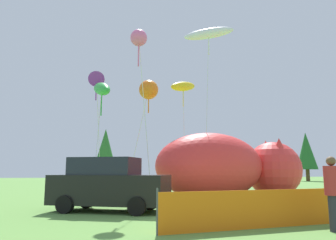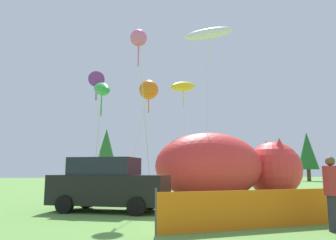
{
  "view_description": "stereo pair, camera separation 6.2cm",
  "coord_description": "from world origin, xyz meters",
  "px_view_note": "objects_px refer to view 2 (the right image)",
  "views": [
    {
      "loc": [
        -3.58,
        -11.7,
        1.54
      ],
      "look_at": [
        -0.68,
        4.34,
        4.04
      ],
      "focal_mm": 35.0,
      "sensor_mm": 36.0,
      "label": 1
    },
    {
      "loc": [
        -3.52,
        -11.71,
        1.54
      ],
      "look_at": [
        -0.68,
        4.34,
        4.04
      ],
      "focal_mm": 35.0,
      "sensor_mm": 36.0,
      "label": 2
    }
  ],
  "objects_px": {
    "kite_purple_delta": "(97,77)",
    "parked_car": "(109,185)",
    "inflatable_cat": "(228,169)",
    "kite_green_fish": "(102,89)",
    "spectator_in_blue_shirt": "(332,190)",
    "kite_yellow_hero": "(183,87)",
    "kite_pink_octopus": "(139,39)",
    "kite_orange_flower": "(149,90)",
    "kite_white_ghost": "(209,34)"
  },
  "relations": [
    {
      "from": "inflatable_cat",
      "to": "kite_purple_delta",
      "type": "relative_size",
      "value": 1.27
    },
    {
      "from": "kite_pink_octopus",
      "to": "spectator_in_blue_shirt",
      "type": "bearing_deg",
      "value": -52.59
    },
    {
      "from": "inflatable_cat",
      "to": "parked_car",
      "type": "bearing_deg",
      "value": -158.37
    },
    {
      "from": "parked_car",
      "to": "inflatable_cat",
      "type": "bearing_deg",
      "value": 56.08
    },
    {
      "from": "kite_white_ghost",
      "to": "kite_pink_octopus",
      "type": "distance_m",
      "value": 6.28
    },
    {
      "from": "spectator_in_blue_shirt",
      "to": "kite_green_fish",
      "type": "relative_size",
      "value": 0.31
    },
    {
      "from": "kite_yellow_hero",
      "to": "kite_orange_flower",
      "type": "bearing_deg",
      "value": -137.83
    },
    {
      "from": "kite_orange_flower",
      "to": "kite_yellow_hero",
      "type": "xyz_separation_m",
      "value": [
        2.48,
        2.25,
        0.87
      ]
    },
    {
      "from": "kite_white_ghost",
      "to": "kite_purple_delta",
      "type": "bearing_deg",
      "value": -175.72
    },
    {
      "from": "parked_car",
      "to": "kite_yellow_hero",
      "type": "height_order",
      "value": "kite_yellow_hero"
    },
    {
      "from": "spectator_in_blue_shirt",
      "to": "kite_yellow_hero",
      "type": "xyz_separation_m",
      "value": [
        -1.14,
        12.08,
        5.76
      ]
    },
    {
      "from": "kite_white_ghost",
      "to": "kite_yellow_hero",
      "type": "distance_m",
      "value": 3.64
    },
    {
      "from": "inflatable_cat",
      "to": "kite_green_fish",
      "type": "xyz_separation_m",
      "value": [
        -6.8,
        -1.49,
        3.75
      ]
    },
    {
      "from": "inflatable_cat",
      "to": "kite_yellow_hero",
      "type": "distance_m",
      "value": 6.14
    },
    {
      "from": "kite_green_fish",
      "to": "kite_yellow_hero",
      "type": "relative_size",
      "value": 0.81
    },
    {
      "from": "kite_green_fish",
      "to": "kite_yellow_hero",
      "type": "bearing_deg",
      "value": 40.38
    },
    {
      "from": "spectator_in_blue_shirt",
      "to": "kite_pink_octopus",
      "type": "relative_size",
      "value": 0.25
    },
    {
      "from": "kite_green_fish",
      "to": "kite_white_ghost",
      "type": "bearing_deg",
      "value": 18.07
    },
    {
      "from": "kite_purple_delta",
      "to": "kite_pink_octopus",
      "type": "xyz_separation_m",
      "value": [
        1.9,
        -3.4,
        0.82
      ]
    },
    {
      "from": "kite_white_ghost",
      "to": "kite_pink_octopus",
      "type": "relative_size",
      "value": 1.3
    },
    {
      "from": "kite_purple_delta",
      "to": "kite_yellow_hero",
      "type": "xyz_separation_m",
      "value": [
        5.29,
        2.74,
        0.39
      ]
    },
    {
      "from": "parked_car",
      "to": "inflatable_cat",
      "type": "xyz_separation_m",
      "value": [
        6.35,
        4.19,
        0.63
      ]
    },
    {
      "from": "parked_car",
      "to": "kite_pink_octopus",
      "type": "distance_m",
      "value": 6.38
    },
    {
      "from": "inflatable_cat",
      "to": "spectator_in_blue_shirt",
      "type": "relative_size",
      "value": 4.73
    },
    {
      "from": "parked_car",
      "to": "kite_purple_delta",
      "type": "relative_size",
      "value": 0.67
    },
    {
      "from": "kite_white_ghost",
      "to": "kite_orange_flower",
      "type": "bearing_deg",
      "value": 179.64
    },
    {
      "from": "parked_car",
      "to": "kite_yellow_hero",
      "type": "distance_m",
      "value": 10.1
    },
    {
      "from": "kite_orange_flower",
      "to": "kite_green_fish",
      "type": "xyz_separation_m",
      "value": [
        -2.49,
        -1.98,
        -0.56
      ]
    },
    {
      "from": "spectator_in_blue_shirt",
      "to": "kite_pink_octopus",
      "type": "xyz_separation_m",
      "value": [
        -4.54,
        5.93,
        6.2
      ]
    },
    {
      "from": "spectator_in_blue_shirt",
      "to": "kite_pink_octopus",
      "type": "bearing_deg",
      "value": 127.41
    },
    {
      "from": "kite_purple_delta",
      "to": "kite_pink_octopus",
      "type": "height_order",
      "value": "kite_pink_octopus"
    },
    {
      "from": "kite_pink_octopus",
      "to": "kite_orange_flower",
      "type": "bearing_deg",
      "value": 76.82
    },
    {
      "from": "inflatable_cat",
      "to": "kite_purple_delta",
      "type": "xyz_separation_m",
      "value": [
        -7.13,
        -0.0,
        4.78
      ]
    },
    {
      "from": "inflatable_cat",
      "to": "kite_green_fish",
      "type": "distance_m",
      "value": 7.91
    },
    {
      "from": "kite_pink_octopus",
      "to": "kite_green_fish",
      "type": "bearing_deg",
      "value": 129.35
    },
    {
      "from": "kite_purple_delta",
      "to": "kite_pink_octopus",
      "type": "bearing_deg",
      "value": -60.83
    },
    {
      "from": "parked_car",
      "to": "kite_green_fish",
      "type": "distance_m",
      "value": 5.16
    },
    {
      "from": "kite_purple_delta",
      "to": "parked_car",
      "type": "bearing_deg",
      "value": -79.49
    },
    {
      "from": "kite_white_ghost",
      "to": "kite_orange_flower",
      "type": "xyz_separation_m",
      "value": [
        -3.51,
        0.02,
        -3.53
      ]
    },
    {
      "from": "parked_car",
      "to": "kite_white_ghost",
      "type": "relative_size",
      "value": 0.48
    },
    {
      "from": "kite_purple_delta",
      "to": "kite_white_ghost",
      "type": "bearing_deg",
      "value": 4.28
    },
    {
      "from": "spectator_in_blue_shirt",
      "to": "kite_orange_flower",
      "type": "xyz_separation_m",
      "value": [
        -3.62,
        9.83,
        4.89
      ]
    },
    {
      "from": "kite_pink_octopus",
      "to": "kite_white_ghost",
      "type": "bearing_deg",
      "value": 41.24
    },
    {
      "from": "kite_yellow_hero",
      "to": "kite_white_ghost",
      "type": "bearing_deg",
      "value": -65.68
    },
    {
      "from": "inflatable_cat",
      "to": "kite_white_ghost",
      "type": "relative_size",
      "value": 0.9
    },
    {
      "from": "kite_yellow_hero",
      "to": "kite_pink_octopus",
      "type": "bearing_deg",
      "value": -118.92
    },
    {
      "from": "parked_car",
      "to": "spectator_in_blue_shirt",
      "type": "bearing_deg",
      "value": -19.61
    },
    {
      "from": "spectator_in_blue_shirt",
      "to": "kite_white_ghost",
      "type": "distance_m",
      "value": 12.93
    },
    {
      "from": "inflatable_cat",
      "to": "kite_pink_octopus",
      "type": "height_order",
      "value": "kite_pink_octopus"
    },
    {
      "from": "inflatable_cat",
      "to": "kite_orange_flower",
      "type": "height_order",
      "value": "kite_orange_flower"
    }
  ]
}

